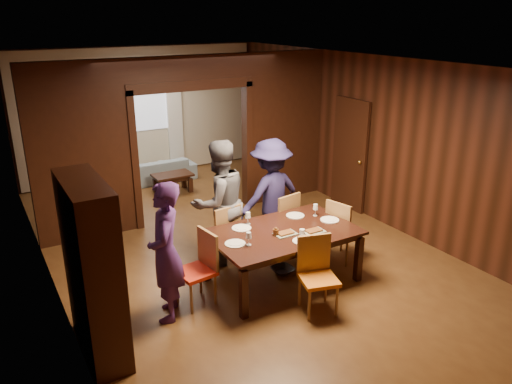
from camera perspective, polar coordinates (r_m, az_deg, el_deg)
floor at (r=8.11m, az=-2.21°, el=-6.31°), size 9.00×9.00×0.00m
ceiling at (r=7.31m, az=-2.52°, el=14.54°), size 5.50×9.00×0.02m
room_walls at (r=9.22m, az=-7.92°, el=6.71°), size 5.52×9.01×2.90m
person_purple at (r=6.09m, az=-10.28°, el=-6.78°), size 0.64×0.75×1.76m
person_grey at (r=7.34m, az=-4.22°, el=-1.23°), size 1.00×0.83×1.88m
person_navy at (r=7.80m, az=1.71°, el=-0.29°), size 1.21×0.77×1.78m
sofa at (r=11.34m, az=-11.39°, el=2.44°), size 1.74×0.70×0.51m
serving_bowl at (r=7.02m, az=3.18°, el=-3.48°), size 0.32×0.32×0.08m
dining_table at (r=7.01m, az=3.04°, el=-7.28°), size 1.99×1.24×0.76m
coffee_table at (r=10.59m, az=-9.48°, el=1.01°), size 0.80×0.50×0.40m
chair_left at (r=6.48m, az=-6.96°, el=-8.81°), size 0.49×0.49×0.97m
chair_right at (r=7.66m, az=10.15°, el=-4.26°), size 0.53×0.53×0.97m
chair_far_l at (r=7.42m, az=-4.08°, el=-4.79°), size 0.50×0.50×0.97m
chair_far_r at (r=7.86m, az=2.76°, el=-3.32°), size 0.51×0.51×0.97m
chair_near at (r=6.32m, az=7.17°, el=-9.60°), size 0.54×0.54×0.97m
hutch at (r=5.64m, az=-18.16°, el=-8.44°), size 0.40×1.20×2.00m
door_right at (r=9.58m, az=10.67°, el=4.24°), size 0.06×0.90×2.10m
window_far at (r=11.55m, az=-12.97°, el=10.04°), size 1.20×0.03×1.30m
curtain_left at (r=11.39m, az=-16.34°, el=7.31°), size 0.35×0.06×2.40m
curtain_right at (r=11.83m, az=-9.26°, el=8.29°), size 0.35×0.06×2.40m
plate_left at (r=6.47m, az=-2.40°, el=-5.91°), size 0.27×0.27×0.01m
plate_far_l at (r=6.91m, az=-1.67°, el=-4.14°), size 0.27×0.27×0.01m
plate_far_r at (r=7.34m, az=4.51°, el=-2.70°), size 0.27×0.27×0.01m
plate_right at (r=7.25m, az=8.42°, el=-3.17°), size 0.27×0.27×0.01m
plate_near at (r=6.56m, az=5.36°, el=-5.60°), size 0.27×0.27×0.01m
platter_a at (r=6.73m, az=3.38°, el=-4.73°), size 0.30×0.20×0.04m
platter_b at (r=6.84m, az=6.61°, el=-4.45°), size 0.30×0.20×0.04m
wineglass_left at (r=6.40m, az=-0.84°, el=-5.36°), size 0.08×0.08×0.18m
wineglass_far at (r=7.01m, az=-0.92°, el=-3.02°), size 0.08×0.08×0.18m
wineglass_right at (r=7.35m, az=6.80°, el=-2.06°), size 0.08×0.08×0.18m
tumbler at (r=6.60m, az=5.28°, el=-4.82°), size 0.07×0.07×0.14m
condiment_jar at (r=6.69m, az=2.28°, el=-4.54°), size 0.08×0.08×0.11m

